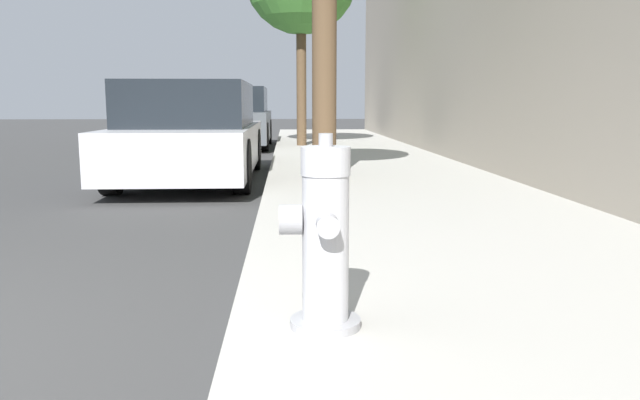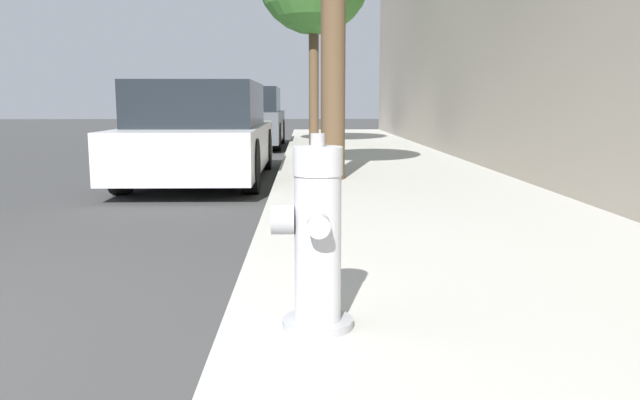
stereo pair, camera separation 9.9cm
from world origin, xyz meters
TOP-DOWN VIEW (x-y plane):
  - sidewalk_slab at (3.37, 0.00)m, footprint 3.00×40.00m
  - fire_hydrant at (2.28, 0.35)m, footprint 0.34×0.35m
  - parked_car_near at (0.82, 6.56)m, footprint 1.73×4.41m
  - parked_car_mid at (0.81, 13.08)m, footprint 1.78×4.16m

SIDE VIEW (x-z plane):
  - sidewalk_slab at x=3.37m, z-range 0.00..0.14m
  - fire_hydrant at x=2.28m, z-range 0.11..0.92m
  - parked_car_near at x=0.82m, z-range -0.02..1.33m
  - parked_car_mid at x=0.81m, z-range -0.03..1.41m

